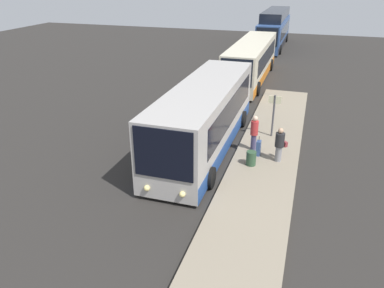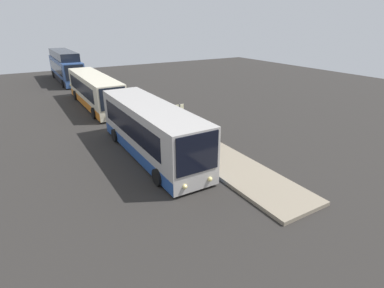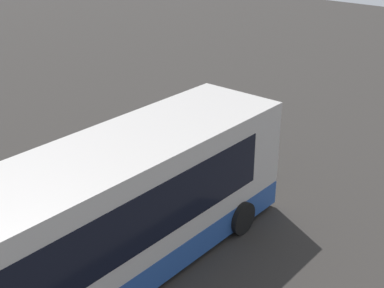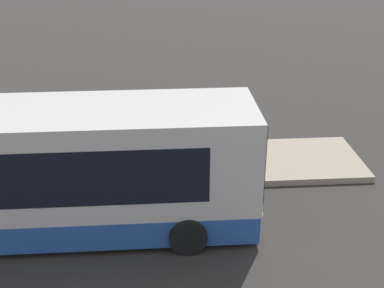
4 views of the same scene
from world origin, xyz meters
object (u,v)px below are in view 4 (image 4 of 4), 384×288
at_px(bus_lead, 31,173).
at_px(suitcase, 73,160).
at_px(passenger_waiting, 52,147).
at_px(trash_bin, 109,162).
at_px(passenger_boarding, 85,132).

distance_m(bus_lead, suitcase, 3.02).
height_order(passenger_waiting, trash_bin, passenger_waiting).
xyz_separation_m(passenger_boarding, trash_bin, (0.77, -1.13, -0.53)).
bearing_deg(bus_lead, trash_bin, 58.15).
distance_m(suitcase, trash_bin, 1.08).
relative_size(bus_lead, trash_bin, 16.92).
bearing_deg(passenger_boarding, suitcase, -154.64).
bearing_deg(suitcase, passenger_boarding, 72.87).
relative_size(passenger_boarding, suitcase, 1.67).
height_order(passenger_waiting, suitcase, passenger_waiting).
bearing_deg(bus_lead, passenger_boarding, 77.07).
distance_m(passenger_waiting, trash_bin, 1.72).
relative_size(passenger_boarding, passenger_waiting, 0.92).
xyz_separation_m(passenger_boarding, passenger_waiting, (-0.82, -1.29, 0.10)).
relative_size(suitcase, trash_bin, 1.49).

